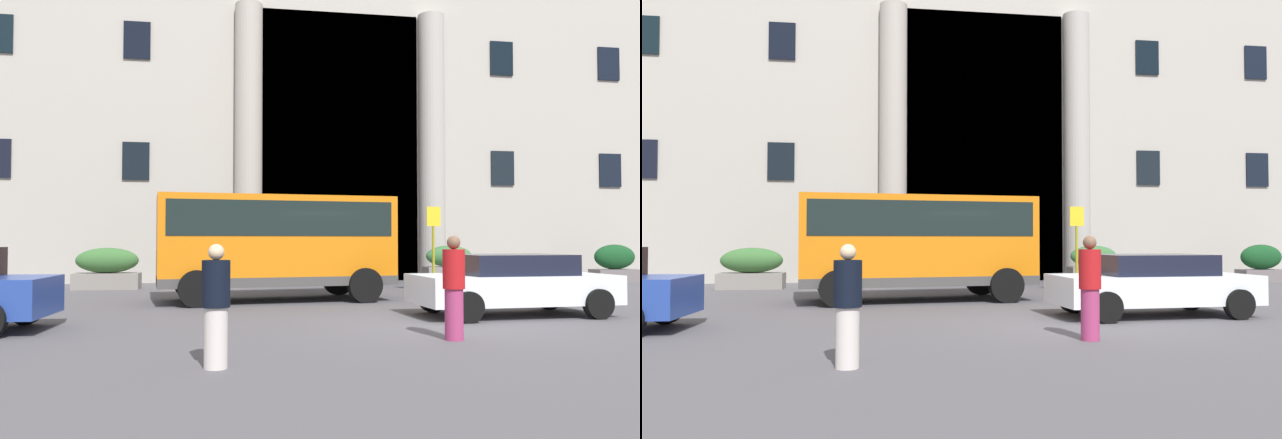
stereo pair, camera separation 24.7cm
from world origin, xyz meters
TOP-DOWN VIEW (x-y plane):
  - ground_plane at (0.00, 0.00)m, footprint 80.00×64.00m
  - office_building_facade at (0.00, 17.48)m, footprint 42.98×9.78m
  - orange_minibus at (-2.77, 5.50)m, footprint 6.36×3.18m
  - bus_stop_sign at (2.33, 7.32)m, footprint 0.44×0.08m
  - hedge_planter_far_west at (10.83, 10.66)m, footprint 1.74×0.79m
  - hedge_planter_far_east at (4.04, 10.44)m, footprint 1.81×0.78m
  - hedge_planter_east at (-7.91, 10.28)m, footprint 2.11×0.98m
  - parked_coupe_end at (1.96, 1.39)m, footprint 4.33×2.16m
  - pedestrian_woman_with_bag at (-0.48, -1.49)m, footprint 0.36×0.36m
  - pedestrian_child_trailing at (-4.28, -3.11)m, footprint 0.36×0.36m

SIDE VIEW (x-z plane):
  - ground_plane at x=0.00m, z-range -0.12..0.00m
  - hedge_planter_east at x=-7.91m, z-range -0.02..1.34m
  - hedge_planter_far_east at x=4.04m, z-range -0.03..1.40m
  - parked_coupe_end at x=1.96m, z-range 0.03..1.34m
  - hedge_planter_far_west at x=10.83m, z-range -0.02..1.42m
  - pedestrian_child_trailing at x=-4.28m, z-range 0.00..1.57m
  - pedestrian_woman_with_bag at x=-0.48m, z-range 0.01..1.70m
  - bus_stop_sign at x=2.33m, z-range 0.31..2.97m
  - orange_minibus at x=-2.77m, z-range 0.27..3.04m
  - office_building_facade at x=0.00m, z-range -0.01..20.93m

